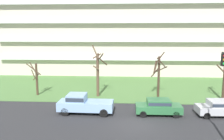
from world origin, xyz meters
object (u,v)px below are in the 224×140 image
object	(u,v)px
tree_left	(98,72)
pickup_blue_near_left	(83,103)
tree_far_left	(36,78)
sedan_silver_center_right	(220,107)
tree_center	(158,74)
sedan_green_center_left	(158,106)

from	to	relation	value
tree_left	pickup_blue_near_left	bearing A→B (deg)	-96.72
tree_far_left	sedan_silver_center_right	bearing A→B (deg)	-16.79
tree_far_left	sedan_silver_center_right	world-z (taller)	tree_far_left
tree_left	sedan_silver_center_right	distance (m)	14.10
tree_far_left	tree_center	xyz separation A→B (m)	(15.32, 0.28, 0.61)
tree_left	tree_center	xyz separation A→B (m)	(7.46, 0.28, -0.23)
tree_far_left	pickup_blue_near_left	world-z (taller)	tree_far_left
tree_left	pickup_blue_near_left	size ratio (longest dim) A/B	1.19
pickup_blue_near_left	sedan_green_center_left	size ratio (longest dim) A/B	1.23
pickup_blue_near_left	sedan_silver_center_right	world-z (taller)	pickup_blue_near_left
tree_far_left	sedan_green_center_left	xyz separation A→B (m)	(14.51, -6.14, -1.46)
tree_far_left	pickup_blue_near_left	xyz separation A→B (m)	(7.14, -6.14, -1.31)
tree_far_left	sedan_silver_center_right	xyz separation A→B (m)	(20.36, -6.14, -1.46)
sedan_silver_center_right	sedan_green_center_left	bearing A→B (deg)	-2.56
tree_left	sedan_silver_center_right	world-z (taller)	tree_left
tree_left	tree_center	distance (m)	7.46
sedan_silver_center_right	pickup_blue_near_left	bearing A→B (deg)	-2.58
pickup_blue_near_left	sedan_silver_center_right	size ratio (longest dim) A/B	1.22
tree_center	pickup_blue_near_left	world-z (taller)	tree_center
sedan_silver_center_right	tree_left	bearing A→B (deg)	-28.70
tree_far_left	tree_center	bearing A→B (deg)	1.03
sedan_green_center_left	tree_far_left	bearing A→B (deg)	-23.65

